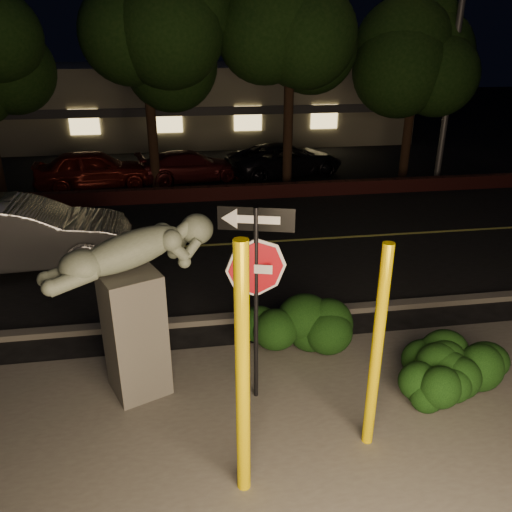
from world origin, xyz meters
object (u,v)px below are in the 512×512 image
Objects in this scene: signpost at (256,269)px; parked_car_red at (94,169)px; sculpture at (134,294)px; silver_sedan at (22,235)px; parked_car_dark at (285,160)px; yellow_pole_left at (243,378)px; yellow_pole_right at (377,351)px; parked_car_darkred at (190,166)px.

signpost is 13.73m from parked_car_red.
silver_sedan is at bearing 97.37° from sculpture.
parked_car_red is 0.90× the size of parked_car_dark.
sculpture is 14.33m from parked_car_dark.
yellow_pole_left reaches higher than signpost.
parked_car_dark is (7.53, 0.80, -0.07)m from parked_car_red.
yellow_pole_right is (1.80, 0.50, -0.17)m from yellow_pole_left.
yellow_pole_right reaches higher than silver_sedan.
parked_car_darkred is (-0.51, 13.55, -1.61)m from signpost.
yellow_pole_left is 16.01m from parked_car_dark.
yellow_pole_left is 8.72m from silver_sedan.
yellow_pole_left is 0.77× the size of parked_car_red.
parked_car_darkred is (3.61, 0.54, -0.14)m from parked_car_red.
signpost reaches higher than parked_car_darkred.
signpost is 1.89m from sculpture.
sculpture reaches higher than parked_car_darkred.
yellow_pole_left is 0.69× the size of parked_car_dark.
parked_car_dark reaches higher than parked_car_darkred.
yellow_pole_left is 0.80× the size of parked_car_darkred.
yellow_pole_right is 0.69× the size of parked_car_red.
parked_car_dark is (8.24, 8.04, -0.18)m from silver_sedan.
sculpture is at bearing 142.62° from parked_car_dark.
yellow_pole_right is 9.36m from silver_sedan.
signpost is at bearing -169.66° from parked_car_red.
yellow_pole_left reaches higher than parked_car_dark.
parked_car_red reaches higher than parked_car_darkred.
yellow_pole_right is at bearing -51.04° from sculpture.
yellow_pole_left reaches higher than parked_car_darkred.
sculpture is at bearing 163.47° from parked_car_darkred.
parked_car_darkred is at bearing -88.80° from parked_car_red.
sculpture is (-1.76, 0.49, -0.51)m from signpost.
sculpture is at bearing -153.95° from silver_sedan.
yellow_pole_right is 15.17m from parked_car_dark.
silver_sedan is 1.06× the size of parked_car_dark.
parked_car_dark is at bearing 76.16° from yellow_pole_left.
parked_car_darkred is (4.32, 7.78, -0.24)m from silver_sedan.
signpost is 0.75× the size of parked_car_darkred.
yellow_pole_left reaches higher than parked_car_red.
yellow_pole_left is 0.65× the size of silver_sedan.
yellow_pole_left is at bearing -173.11° from parked_car_red.
parked_car_darkred is at bearing 61.74° from sculpture.
silver_sedan is 1.19× the size of parked_car_red.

